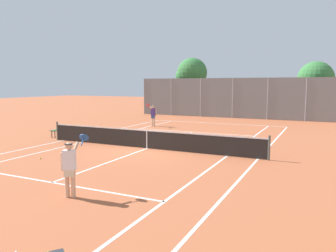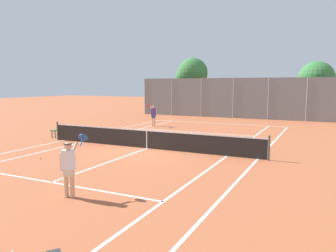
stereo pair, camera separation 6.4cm
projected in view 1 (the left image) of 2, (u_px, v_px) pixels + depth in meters
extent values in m
plane|color=#B25B38|center=(147.00, 149.00, 16.52)|extent=(120.00, 120.00, 0.00)
cube|color=silver|center=(217.00, 123.00, 27.16)|extent=(11.00, 0.10, 0.01)
cube|color=silver|center=(64.00, 140.00, 18.87)|extent=(0.10, 23.80, 0.01)
cube|color=silver|center=(258.00, 159.00, 14.16)|extent=(0.10, 23.80, 0.01)
cube|color=silver|center=(82.00, 142.00, 18.29)|extent=(0.10, 23.80, 0.01)
cube|color=silver|center=(227.00, 156.00, 14.75)|extent=(0.10, 23.80, 0.01)
cube|color=silver|center=(52.00, 182.00, 10.79)|extent=(8.26, 0.10, 0.01)
cube|color=silver|center=(193.00, 132.00, 22.24)|extent=(8.26, 0.10, 0.01)
cube|color=silver|center=(147.00, 148.00, 16.52)|extent=(0.10, 12.80, 0.01)
cylinder|color=#474C47|center=(57.00, 131.00, 19.00)|extent=(0.10, 0.10, 1.07)
cylinder|color=#474C47|center=(269.00, 148.00, 13.90)|extent=(0.10, 0.10, 1.07)
cube|color=black|center=(147.00, 139.00, 16.46)|extent=(11.90, 0.02, 0.89)
cube|color=white|center=(147.00, 130.00, 16.40)|extent=(11.90, 0.03, 0.06)
cube|color=white|center=(147.00, 140.00, 16.46)|extent=(0.05, 0.03, 0.89)
cylinder|color=#D8A884|center=(67.00, 183.00, 9.35)|extent=(0.13, 0.13, 0.82)
cylinder|color=#D8A884|center=(73.00, 183.00, 9.33)|extent=(0.13, 0.13, 0.82)
cube|color=beige|center=(70.00, 172.00, 9.30)|extent=(0.32, 0.26, 0.24)
cube|color=white|center=(69.00, 160.00, 9.25)|extent=(0.39, 0.30, 0.56)
sphere|color=#D8A884|center=(69.00, 146.00, 9.20)|extent=(0.22, 0.22, 0.22)
cylinder|color=black|center=(69.00, 144.00, 9.19)|extent=(0.23, 0.23, 0.02)
cylinder|color=#D8A884|center=(62.00, 162.00, 9.28)|extent=(0.08, 0.08, 0.52)
cylinder|color=#D8A884|center=(75.00, 149.00, 9.34)|extent=(0.23, 0.46, 0.35)
cylinder|color=#1E4C99|center=(83.00, 142.00, 9.56)|extent=(0.11, 0.25, 0.22)
cylinder|color=#1E4C99|center=(84.00, 137.00, 9.67)|extent=(0.33, 0.28, 0.23)
cylinder|color=beige|center=(154.00, 121.00, 25.31)|extent=(0.13, 0.13, 0.82)
cylinder|color=beige|center=(152.00, 121.00, 25.35)|extent=(0.13, 0.13, 0.82)
cube|color=#334C8C|center=(153.00, 117.00, 25.29)|extent=(0.31, 0.24, 0.24)
cube|color=#4C388C|center=(153.00, 112.00, 25.24)|extent=(0.38, 0.27, 0.56)
sphere|color=beige|center=(153.00, 107.00, 25.20)|extent=(0.22, 0.22, 0.22)
cylinder|color=black|center=(153.00, 106.00, 25.19)|extent=(0.23, 0.23, 0.02)
cylinder|color=beige|center=(156.00, 113.00, 25.20)|extent=(0.08, 0.08, 0.52)
cylinder|color=beige|center=(151.00, 108.00, 25.10)|extent=(0.18, 0.46, 0.35)
cylinder|color=maroon|center=(148.00, 106.00, 24.86)|extent=(0.09, 0.25, 0.22)
cylinder|color=maroon|center=(148.00, 105.00, 24.73)|extent=(0.32, 0.25, 0.23)
sphere|color=#D1DB33|center=(123.00, 130.00, 23.22)|extent=(0.07, 0.07, 0.07)
sphere|color=#D1DB33|center=(40.00, 158.00, 14.22)|extent=(0.07, 0.07, 0.07)
sphere|color=#D1DB33|center=(234.00, 132.00, 22.07)|extent=(0.07, 0.07, 0.07)
cube|color=#2D6638|center=(61.00, 129.00, 20.28)|extent=(0.36, 1.50, 0.05)
cylinder|color=#262626|center=(70.00, 132.00, 20.82)|extent=(0.05, 0.05, 0.41)
cylinder|color=#262626|center=(55.00, 135.00, 19.68)|extent=(0.05, 0.05, 0.41)
cylinder|color=#262626|center=(67.00, 132.00, 20.93)|extent=(0.05, 0.05, 0.41)
cylinder|color=#262626|center=(52.00, 134.00, 19.79)|extent=(0.05, 0.05, 0.41)
cylinder|color=gray|center=(144.00, 96.00, 35.50)|extent=(0.08, 0.08, 3.85)
cylinder|color=gray|center=(171.00, 97.00, 34.11)|extent=(0.08, 0.08, 3.85)
cylinder|color=gray|center=(201.00, 97.00, 32.72)|extent=(0.08, 0.08, 3.85)
cylinder|color=gray|center=(233.00, 98.00, 31.33)|extent=(0.08, 0.08, 3.85)
cylinder|color=gray|center=(268.00, 99.00, 29.93)|extent=(0.08, 0.08, 3.85)
cylinder|color=gray|center=(306.00, 99.00, 28.54)|extent=(0.08, 0.08, 3.85)
cube|color=slate|center=(233.00, 98.00, 31.33)|extent=(19.50, 0.02, 3.81)
cylinder|color=brown|center=(192.00, 99.00, 36.04)|extent=(0.23, 0.23, 3.31)
sphere|color=#387A3D|center=(192.00, 73.00, 35.68)|extent=(3.28, 3.28, 3.28)
sphere|color=#387A3D|center=(186.00, 77.00, 35.71)|extent=(2.36, 2.36, 2.36)
cylinder|color=brown|center=(314.00, 105.00, 30.94)|extent=(0.28, 0.28, 2.55)
sphere|color=#387A3D|center=(316.00, 79.00, 30.63)|extent=(3.31, 3.31, 3.31)
sphere|color=#387A3D|center=(322.00, 83.00, 30.23)|extent=(1.92, 1.92, 1.92)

